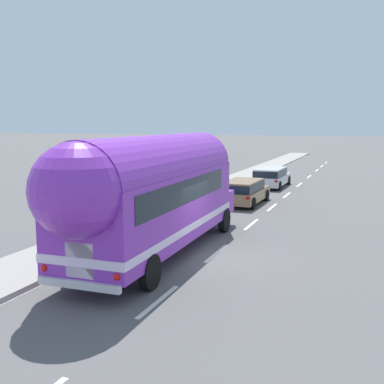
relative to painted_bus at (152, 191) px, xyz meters
The scene contains 6 objects.
ground_plane 3.03m from the painted_bus, 24.78° to the left, with size 300.00×300.00×0.00m, color #565454.
lane_markings 13.42m from the painted_bus, 93.29° to the left, with size 3.76×80.00×0.01m.
sidewalk_slab 11.49m from the painted_bus, 106.18° to the left, with size 2.62×90.00×0.15m, color gray.
painted_bus is the anchor object (origin of this frame).
car_lead 11.53m from the painted_bus, 89.45° to the left, with size 2.07×4.52×1.37m.
car_second 19.13m from the painted_bus, 89.67° to the left, with size 2.02×4.85×1.37m.
Camera 1 is at (4.95, -14.77, 4.54)m, focal length 44.45 mm.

